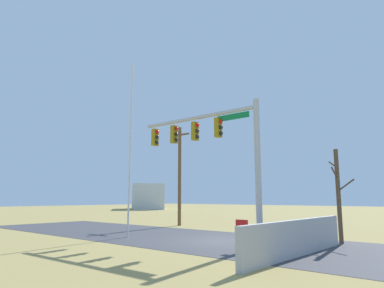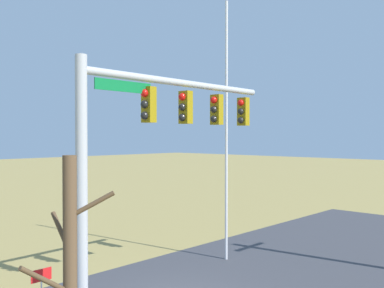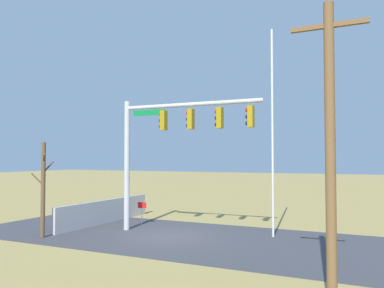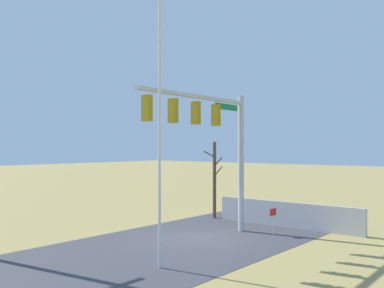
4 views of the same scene
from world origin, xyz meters
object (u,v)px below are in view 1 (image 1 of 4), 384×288
object	(u,v)px
flagpole	(130,147)
open_sign	(242,228)
signal_mast	(215,143)
distant_building	(147,197)
bare_tree	(338,194)
utility_pole	(180,173)

from	to	relation	value
flagpole	open_sign	distance (m)	8.30
signal_mast	distant_building	distance (m)	51.04
flagpole	distant_building	xyz separation A→B (m)	(-35.16, 33.00, -2.53)
bare_tree	flagpole	bearing A→B (deg)	-153.58
distant_building	signal_mast	bearing A→B (deg)	179.75
open_sign	distant_building	bearing A→B (deg)	141.95
bare_tree	distant_building	distance (m)	52.85
utility_pole	bare_tree	distance (m)	13.29
flagpole	utility_pole	distance (m)	8.43
utility_pole	bare_tree	xyz separation A→B (m)	(12.84, -2.97, -1.72)
utility_pole	distant_building	size ratio (longest dim) A/B	0.69
signal_mast	utility_pole	xyz separation A→B (m)	(-8.17, 6.33, -0.79)
signal_mast	flagpole	bearing A→B (deg)	-164.31
utility_pole	open_sign	size ratio (longest dim) A/B	6.22
utility_pole	open_sign	distance (m)	13.64
bare_tree	open_sign	size ratio (longest dim) A/B	3.58
signal_mast	utility_pole	bearing A→B (deg)	142.24
flagpole	distant_building	distance (m)	48.29
signal_mast	bare_tree	bearing A→B (deg)	35.74
utility_pole	distant_building	distance (m)	40.68
signal_mast	utility_pole	world-z (taller)	utility_pole
utility_pole	open_sign	world-z (taller)	utility_pole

